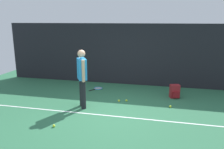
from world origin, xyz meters
The scene contains 10 objects.
ground_plane centered at (0.00, 0.00, 0.00)m, with size 12.00×12.00×0.00m, color #2D6B47.
back_fence centered at (0.00, 3.00, 1.19)m, with size 10.00×0.10×2.38m, color black.
court_line centered at (0.00, -0.19, 0.00)m, with size 9.00×0.05×0.00m, color white.
tennis_player centered at (-0.85, 0.25, 0.97)m, with size 0.39×0.47×1.70m.
tennis_racket centered at (-0.95, 2.08, 0.01)m, with size 0.46×0.62×0.03m.
backpack centered at (1.82, 1.71, 0.21)m, with size 0.35×0.35×0.44m.
tennis_ball_near_player centered at (1.67, 0.78, 0.03)m, with size 0.07×0.07×0.07m, color #CCE033.
tennis_ball_by_fence centered at (0.33, 0.99, 0.03)m, with size 0.07×0.07×0.07m, color #CCE033.
tennis_ball_mid_court centered at (-1.08, -1.14, 0.03)m, with size 0.07×0.07×0.07m, color #CCE033.
tennis_ball_far_left centered at (0.10, 0.92, 0.03)m, with size 0.07×0.07×0.07m, color #CCE033.
Camera 1 is at (1.42, -5.67, 2.52)m, focal length 36.24 mm.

